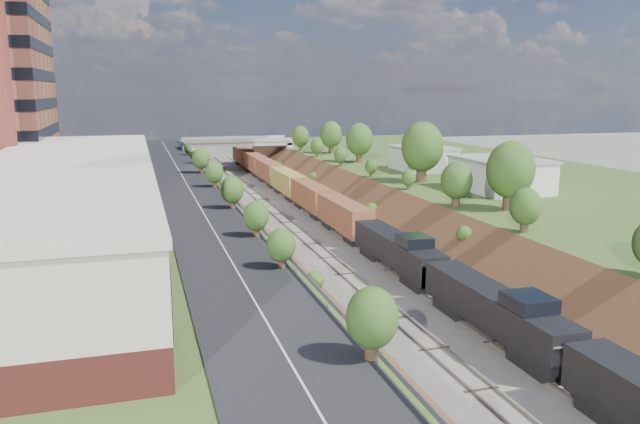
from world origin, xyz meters
TOP-DOWN VIEW (x-y plane):
  - platform_left at (-33.00, 60.00)m, footprint 44.00×180.00m
  - platform_right at (33.00, 60.00)m, footprint 44.00×180.00m
  - embankment_left at (-11.00, 60.00)m, footprint 10.00×180.00m
  - embankment_right at (11.00, 60.00)m, footprint 10.00×180.00m
  - rail_left_track at (-2.60, 60.00)m, footprint 1.58×180.00m
  - rail_right_track at (2.60, 60.00)m, footprint 1.58×180.00m
  - road at (-15.50, 60.00)m, footprint 8.00×180.00m
  - guardrail at (-11.40, 59.80)m, footprint 0.10×171.00m
  - commercial_building at (-28.00, 38.00)m, footprint 14.30×62.30m
  - overpass at (0.00, 122.00)m, footprint 24.50×8.30m
  - white_building_near at (23.50, 52.00)m, footprint 9.00×12.00m
  - white_building_far at (23.00, 74.00)m, footprint 8.00×10.00m
  - tree_right_large at (17.00, 40.00)m, footprint 5.25×5.25m
  - tree_left_crest at (-11.80, 20.00)m, footprint 2.45×2.45m
  - freight_train at (2.60, 68.19)m, footprint 2.83×144.90m

SIDE VIEW (x-z plane):
  - embankment_left at x=-11.00m, z-range -5.00..5.00m
  - embankment_right at x=11.00m, z-range -5.00..5.00m
  - rail_left_track at x=-2.60m, z-range 0.00..0.18m
  - rail_right_track at x=2.60m, z-range 0.00..0.18m
  - freight_train at x=2.60m, z-range 0.20..4.75m
  - platform_left at x=-33.00m, z-range 0.00..5.00m
  - platform_right at x=33.00m, z-range 0.00..5.00m
  - overpass at x=0.00m, z-range 1.22..8.62m
  - road at x=-15.50m, z-range 5.00..5.10m
  - guardrail at x=-11.40m, z-range 5.20..5.90m
  - white_building_far at x=23.00m, z-range 5.00..8.60m
  - white_building_near at x=23.50m, z-range 5.00..9.00m
  - tree_left_crest at x=-11.80m, z-range 5.26..8.82m
  - commercial_building at x=-28.00m, z-range 5.01..12.01m
  - tree_right_large at x=17.00m, z-range 5.58..13.19m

